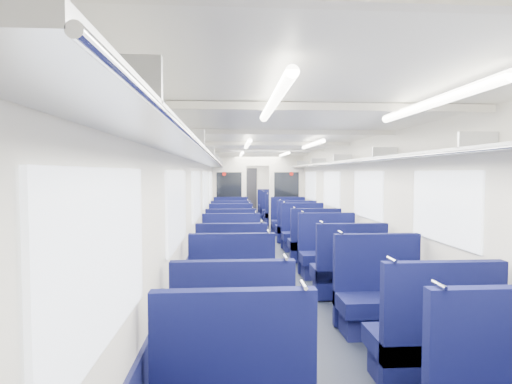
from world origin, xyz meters
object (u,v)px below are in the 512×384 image
object	(u,v)px
seat_21	(279,215)
end_door	(249,190)
seat_23	(276,212)
seat_10	(231,258)
seat_9	(348,274)
seat_13	(314,245)
seat_12	(231,245)
seat_20	(231,216)
seat_18	(231,223)
seat_25	(272,209)
seat_22	(231,212)
seat_17	(296,229)
seat_24	(231,209)
seat_14	(231,237)
seat_8	(232,273)
seat_6	(232,300)
seat_11	(328,256)
seat_16	(231,229)
seat_26	(231,207)
bulkhead	(258,191)
seat_27	(269,207)
seat_5	(433,346)
seat_15	(303,235)
seat_7	(381,301)
seat_4	(233,344)

from	to	relation	value
seat_21	end_door	bearing A→B (deg)	99.90
seat_21	seat_23	xyz separation A→B (m)	(0.00, 1.15, 0.00)
seat_23	seat_10	bearing A→B (deg)	-101.92
seat_21	seat_9	bearing A→B (deg)	-90.00
seat_13	seat_12	bearing A→B (deg)	179.15
end_door	seat_13	bearing A→B (deg)	-85.41
seat_9	seat_20	xyz separation A→B (m)	(-1.66, 7.89, 0.00)
seat_18	seat_25	xyz separation A→B (m)	(1.66, 4.26, 0.00)
seat_20	seat_22	xyz separation A→B (m)	(0.00, 1.19, 0.00)
seat_17	seat_24	bearing A→B (deg)	106.49
seat_9	seat_14	xyz separation A→B (m)	(-1.66, 3.40, 0.00)
seat_14	seat_20	size ratio (longest dim) A/B	1.00
seat_14	seat_8	bearing A→B (deg)	-90.00
seat_6	seat_24	bearing A→B (deg)	90.00
end_door	seat_21	xyz separation A→B (m)	(0.83, -4.75, -0.66)
seat_11	seat_17	world-z (taller)	same
seat_16	seat_26	bearing A→B (deg)	90.00
bulkhead	seat_17	xyz separation A→B (m)	(0.83, -2.08, -0.89)
seat_12	seat_20	xyz separation A→B (m)	(0.00, 5.55, 0.00)
seat_25	seat_27	size ratio (longest dim) A/B	1.00
end_door	seat_13	world-z (taller)	end_door
seat_9	seat_13	distance (m)	2.31
seat_26	seat_5	bearing A→B (deg)	-83.10
seat_12	seat_18	size ratio (longest dim) A/B	1.00
bulkhead	seat_12	size ratio (longest dim) A/B	2.52
seat_24	seat_15	bearing A→B (deg)	-75.93
bulkhead	seat_24	distance (m)	3.73
seat_12	seat_25	distance (m)	8.00
seat_10	seat_27	bearing A→B (deg)	80.75
seat_7	seat_10	size ratio (longest dim) A/B	1.00
seat_22	seat_27	size ratio (longest dim) A/B	1.00
seat_4	seat_24	world-z (taller)	same
bulkhead	seat_14	bearing A→B (deg)	-104.53
end_door	seat_22	xyz separation A→B (m)	(-0.83, -3.57, -0.66)
seat_18	seat_12	bearing A→B (deg)	-90.00
seat_13	seat_22	size ratio (longest dim) A/B	1.00
end_door	seat_18	world-z (taller)	end_door
seat_14	seat_18	bearing A→B (deg)	90.00
seat_8	seat_24	xyz separation A→B (m)	(0.00, 10.02, 0.00)
seat_12	seat_14	size ratio (longest dim) A/B	1.00
seat_15	seat_9	bearing A→B (deg)	-90.00
seat_15	seat_21	xyz separation A→B (m)	(0.00, 4.38, 0.00)
seat_22	seat_6	bearing A→B (deg)	-90.00
seat_9	seat_10	bearing A→B (deg)	144.45
bulkhead	seat_7	world-z (taller)	bulkhead
seat_14	seat_26	bearing A→B (deg)	90.00
seat_22	seat_24	size ratio (longest dim) A/B	1.00
seat_27	seat_5	bearing A→B (deg)	-90.00
seat_9	bulkhead	bearing A→B (deg)	97.16
seat_20	seat_24	size ratio (longest dim) A/B	1.00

